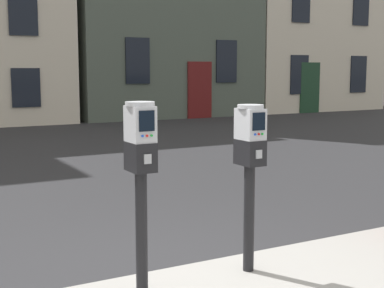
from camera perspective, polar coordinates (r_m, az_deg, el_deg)
ground_plane at (r=4.83m, az=0.23°, el=-14.55°), size 160.00×160.00×0.00m
parking_meter_near_kerb at (r=4.13m, az=-5.27°, el=-1.93°), size 0.22×0.25×1.45m
parking_meter_twin_adjacent at (r=4.60m, az=5.94°, el=-1.38°), size 0.22×0.25×1.40m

